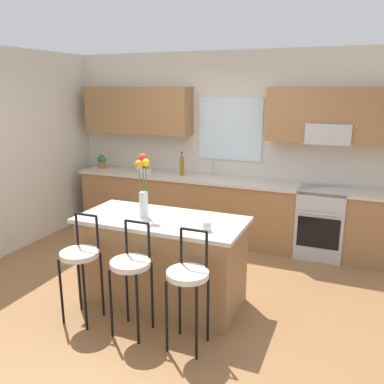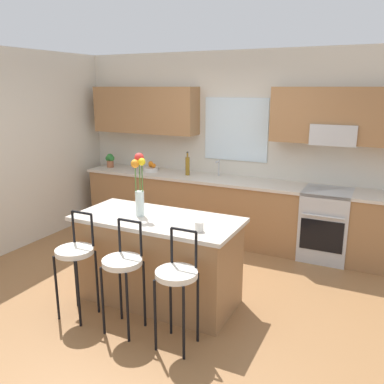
% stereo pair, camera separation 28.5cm
% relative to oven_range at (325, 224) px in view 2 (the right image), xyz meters
% --- Properties ---
extents(ground_plane, '(14.00, 14.00, 0.00)m').
position_rel_oven_range_xyz_m(ground_plane, '(-1.38, -1.68, -0.46)').
color(ground_plane, olive).
extents(wall_left, '(0.12, 4.60, 2.70)m').
position_rel_oven_range_xyz_m(wall_left, '(-3.94, -1.38, 0.89)').
color(wall_left, beige).
rests_on(wall_left, ground).
extents(back_wall_assembly, '(5.60, 0.50, 2.70)m').
position_rel_oven_range_xyz_m(back_wall_assembly, '(-1.36, 0.31, 1.05)').
color(back_wall_assembly, beige).
rests_on(back_wall_assembly, ground).
extents(counter_run, '(4.56, 0.64, 0.92)m').
position_rel_oven_range_xyz_m(counter_run, '(-1.39, 0.02, 0.01)').
color(counter_run, '#996B42').
rests_on(counter_run, ground).
extents(sink_faucet, '(0.02, 0.13, 0.23)m').
position_rel_oven_range_xyz_m(sink_faucet, '(-1.59, 0.17, 0.60)').
color(sink_faucet, '#B7BABC').
rests_on(sink_faucet, counter_run).
extents(oven_range, '(0.60, 0.64, 0.92)m').
position_rel_oven_range_xyz_m(oven_range, '(0.00, 0.00, 0.00)').
color(oven_range, '#B7BABC').
rests_on(oven_range, ground).
extents(kitchen_island, '(1.70, 0.79, 0.92)m').
position_rel_oven_range_xyz_m(kitchen_island, '(-1.40, -1.92, 0.00)').
color(kitchen_island, '#996B42').
rests_on(kitchen_island, ground).
extents(bar_stool_near, '(0.36, 0.36, 1.04)m').
position_rel_oven_range_xyz_m(bar_stool_near, '(-1.95, -2.53, 0.18)').
color(bar_stool_near, black).
rests_on(bar_stool_near, ground).
extents(bar_stool_middle, '(0.36, 0.36, 1.04)m').
position_rel_oven_range_xyz_m(bar_stool_middle, '(-1.40, -2.53, 0.18)').
color(bar_stool_middle, black).
rests_on(bar_stool_middle, ground).
extents(bar_stool_far, '(0.36, 0.36, 1.04)m').
position_rel_oven_range_xyz_m(bar_stool_far, '(-0.85, -2.53, 0.18)').
color(bar_stool_far, black).
rests_on(bar_stool_far, ground).
extents(flower_vase, '(0.14, 0.15, 0.65)m').
position_rel_oven_range_xyz_m(flower_vase, '(-1.58, -1.95, 0.80)').
color(flower_vase, silver).
rests_on(flower_vase, kitchen_island).
extents(mug_ceramic, '(0.08, 0.08, 0.09)m').
position_rel_oven_range_xyz_m(mug_ceramic, '(-0.84, -2.10, 0.51)').
color(mug_ceramic, silver).
rests_on(mug_ceramic, kitchen_island).
extents(fruit_bowl_oranges, '(0.24, 0.24, 0.16)m').
position_rel_oven_range_xyz_m(fruit_bowl_oranges, '(-2.67, 0.03, 0.51)').
color(fruit_bowl_oranges, silver).
rests_on(fruit_bowl_oranges, counter_run).
extents(bottle_olive_oil, '(0.06, 0.06, 0.35)m').
position_rel_oven_range_xyz_m(bottle_olive_oil, '(-2.03, 0.02, 0.60)').
color(bottle_olive_oil, olive).
rests_on(bottle_olive_oil, counter_run).
extents(potted_plant_small, '(0.17, 0.11, 0.22)m').
position_rel_oven_range_xyz_m(potted_plant_small, '(-3.44, 0.02, 0.58)').
color(potted_plant_small, '#9E5B3D').
rests_on(potted_plant_small, counter_run).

